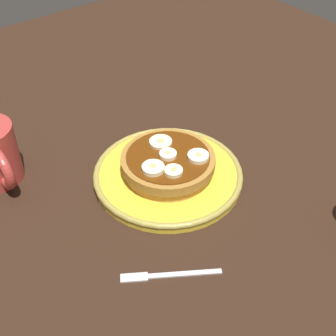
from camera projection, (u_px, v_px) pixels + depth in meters
The scene contains 9 objects.
ground_plane at pixel (168, 186), 74.59cm from camera, with size 140.00×140.00×3.00cm, color black.
plate at pixel (168, 174), 73.01cm from camera, with size 23.35×23.35×1.69cm.
pancake_stack at pixel (170, 164), 71.53cm from camera, with size 14.46×14.46×3.25cm.
banana_slice_0 at pixel (167, 155), 70.33cm from camera, with size 2.66×2.66×0.85cm.
banana_slice_1 at pixel (198, 157), 70.04cm from camera, with size 3.26×3.26×0.90cm.
banana_slice_2 at pixel (173, 171), 67.54cm from camera, with size 2.74×2.74×0.84cm.
banana_slice_3 at pixel (153, 168), 67.97cm from camera, with size 3.35×3.35×0.94cm.
banana_slice_4 at pixel (161, 142), 72.88cm from camera, with size 3.59×3.59×0.70cm.
fork at pixel (165, 275), 59.40cm from camera, with size 7.93×11.42×0.50cm.
Camera 1 is at (42.97, -33.86, 49.28)cm, focal length 49.95 mm.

